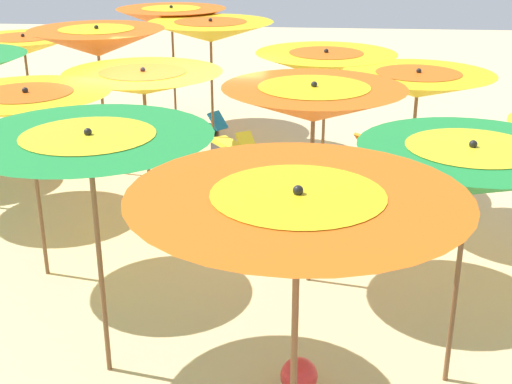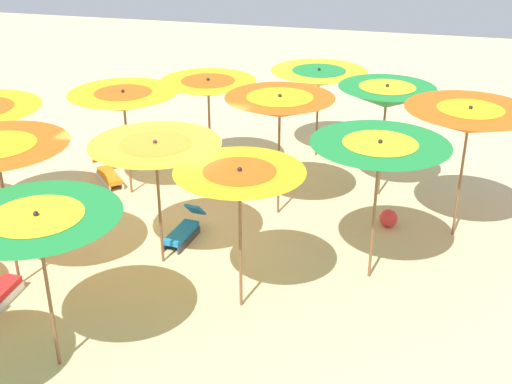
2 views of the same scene
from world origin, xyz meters
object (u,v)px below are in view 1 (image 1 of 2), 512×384
(lounger_1, at_px, (200,126))
(beach_umbrella_6, at_px, (314,104))
(beach_umbrella_1, at_px, (418,85))
(lounger_4, at_px, (205,214))
(lounger_0, at_px, (233,146))
(beach_umbrella_5, at_px, (470,170))
(lounger_2, at_px, (343,161))
(beach_umbrella_4, at_px, (172,19))
(beach_umbrella_2, at_px, (326,65))
(beach_umbrella_8, at_px, (97,42))
(lounger_3, at_px, (73,160))
(beach_umbrella_10, at_px, (297,224))
(beach_umbrella_7, at_px, (143,83))
(beach_umbrella_3, at_px, (211,31))
(beach_umbrella_12, at_px, (27,106))
(beach_ball, at_px, (299,376))
(beach_umbrella_11, at_px, (90,153))
(beach_umbrella_9, at_px, (24,45))

(lounger_1, bearing_deg, beach_umbrella_6, 147.51)
(beach_umbrella_6, bearing_deg, beach_umbrella_1, -126.85)
(lounger_4, bearing_deg, lounger_0, -83.48)
(beach_umbrella_5, xyz_separation_m, beach_umbrella_6, (1.36, -1.88, 0.08))
(beach_umbrella_6, height_order, lounger_2, beach_umbrella_6)
(beach_umbrella_6, relative_size, lounger_0, 2.03)
(beach_umbrella_4, bearing_deg, beach_umbrella_2, 132.71)
(beach_umbrella_8, distance_m, lounger_1, 3.40)
(beach_umbrella_2, relative_size, lounger_3, 1.91)
(beach_umbrella_4, xyz_separation_m, lounger_3, (1.24, 3.01, -2.06))
(lounger_3, relative_size, lounger_4, 0.96)
(beach_umbrella_10, distance_m, lounger_2, 7.68)
(lounger_0, height_order, lounger_4, lounger_0)
(lounger_4, bearing_deg, beach_umbrella_5, 137.21)
(beach_umbrella_4, bearing_deg, beach_umbrella_6, 114.09)
(beach_umbrella_10, xyz_separation_m, lounger_2, (-0.60, -7.37, -2.07))
(beach_umbrella_7, bearing_deg, lounger_3, -47.65)
(beach_umbrella_5, bearing_deg, beach_umbrella_1, -90.54)
(beach_umbrella_5, relative_size, beach_umbrella_7, 1.06)
(beach_umbrella_1, bearing_deg, lounger_1, -48.02)
(lounger_0, bearing_deg, beach_umbrella_8, 81.41)
(beach_umbrella_3, xyz_separation_m, beach_umbrella_10, (-1.87, 8.52, 0.03))
(beach_umbrella_3, bearing_deg, beach_umbrella_12, 75.74)
(beach_umbrella_1, xyz_separation_m, beach_ball, (1.44, 4.05, -1.87))
(lounger_3, bearing_deg, beach_umbrella_1, -18.39)
(lounger_1, distance_m, lounger_4, 4.61)
(beach_umbrella_7, distance_m, beach_umbrella_11, 3.59)
(beach_umbrella_3, bearing_deg, beach_umbrella_5, 115.19)
(beach_umbrella_1, distance_m, beach_ball, 4.69)
(lounger_3, bearing_deg, beach_umbrella_5, -45.62)
(beach_umbrella_10, bearing_deg, beach_umbrella_2, -91.93)
(beach_umbrella_3, xyz_separation_m, lounger_1, (0.39, -0.88, -2.04))
(beach_umbrella_8, xyz_separation_m, beach_umbrella_9, (1.89, -1.46, -0.33))
(lounger_1, bearing_deg, beach_ball, 141.86)
(beach_umbrella_6, bearing_deg, beach_umbrella_4, -65.91)
(beach_umbrella_1, relative_size, beach_umbrella_11, 0.92)
(beach_umbrella_2, xyz_separation_m, beach_umbrella_8, (3.74, -0.36, 0.24))
(beach_umbrella_1, xyz_separation_m, lounger_2, (0.86, -2.10, -1.85))
(beach_umbrella_4, xyz_separation_m, beach_umbrella_8, (0.62, 3.02, 0.02))
(beach_umbrella_8, relative_size, beach_umbrella_9, 1.18)
(beach_umbrella_7, height_order, beach_umbrella_12, beach_umbrella_12)
(lounger_1, height_order, beach_ball, lounger_1)
(beach_umbrella_6, xyz_separation_m, lounger_2, (-0.54, -3.96, -2.03))
(beach_umbrella_11, bearing_deg, lounger_1, -87.10)
(beach_umbrella_7, relative_size, lounger_4, 1.83)
(lounger_4, bearing_deg, beach_umbrella_2, -126.33)
(beach_umbrella_11, xyz_separation_m, lounger_3, (2.28, -5.63, -2.06))
(beach_umbrella_1, relative_size, beach_umbrella_4, 0.90)
(lounger_0, bearing_deg, beach_umbrella_7, 129.64)
(beach_umbrella_3, relative_size, lounger_2, 2.12)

